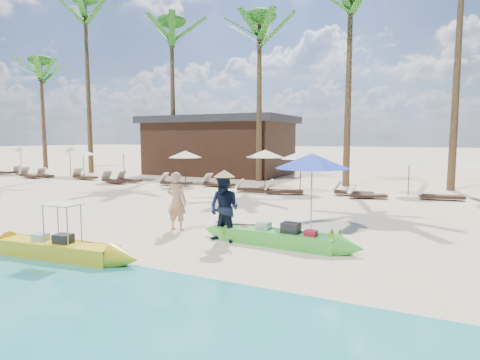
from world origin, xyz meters
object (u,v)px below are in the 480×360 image
at_px(tourist, 177,201).
at_px(blue_umbrella, 312,161).
at_px(yellow_canoe, 57,249).
at_px(green_canoe, 276,237).

relative_size(tourist, blue_umbrella, 0.76).
relative_size(yellow_canoe, tourist, 2.79).
xyz_separation_m(green_canoe, yellow_canoe, (-4.08, -3.21, -0.00)).
height_order(green_canoe, blue_umbrella, blue_umbrella).
bearing_deg(yellow_canoe, green_canoe, 32.08).
distance_m(yellow_canoe, blue_umbrella, 6.96).
bearing_deg(blue_umbrella, green_canoe, -101.79).
xyz_separation_m(yellow_canoe, blue_umbrella, (4.46, 5.01, 1.86)).
bearing_deg(tourist, blue_umbrella, -158.01).
relative_size(yellow_canoe, blue_umbrella, 2.12).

